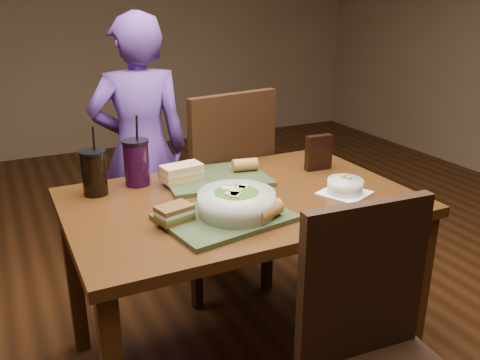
% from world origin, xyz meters
% --- Properties ---
extents(ground, '(6.00, 6.00, 0.00)m').
position_xyz_m(ground, '(0.00, 0.00, 0.00)').
color(ground, '#381C0B').
rests_on(ground, ground).
extents(dining_table, '(1.30, 0.85, 0.75)m').
position_xyz_m(dining_table, '(0.00, 0.00, 0.66)').
color(dining_table, '#45250D').
rests_on(dining_table, ground).
extents(chair_near, '(0.44, 0.44, 0.95)m').
position_xyz_m(chair_near, '(0.08, -0.74, 0.53)').
color(chair_near, black).
rests_on(chair_near, ground).
extents(chair_far, '(0.53, 0.54, 1.07)m').
position_xyz_m(chair_far, '(0.17, 0.54, 0.59)').
color(chair_far, black).
rests_on(chair_far, ground).
extents(diner, '(0.55, 0.40, 1.42)m').
position_xyz_m(diner, '(-0.13, 0.92, 0.71)').
color(diner, '#57338E').
rests_on(diner, ground).
extents(tray_near, '(0.47, 0.38, 0.02)m').
position_xyz_m(tray_near, '(-0.14, -0.17, 0.76)').
color(tray_near, '#303D22').
rests_on(tray_near, dining_table).
extents(tray_far, '(0.45, 0.36, 0.02)m').
position_xyz_m(tray_far, '(-0.01, 0.22, 0.76)').
color(tray_far, '#303D22').
rests_on(tray_far, dining_table).
extents(salad_bowl, '(0.27, 0.27, 0.09)m').
position_xyz_m(salad_bowl, '(-0.10, -0.17, 0.81)').
color(salad_bowl, silver).
rests_on(salad_bowl, tray_near).
extents(soup_bowl, '(0.22, 0.22, 0.07)m').
position_xyz_m(soup_bowl, '(0.39, -0.14, 0.78)').
color(soup_bowl, white).
rests_on(soup_bowl, dining_table).
extents(sandwich_near, '(0.13, 0.11, 0.05)m').
position_xyz_m(sandwich_near, '(-0.31, -0.14, 0.80)').
color(sandwich_near, '#593819').
rests_on(sandwich_near, tray_near).
extents(sandwich_far, '(0.17, 0.11, 0.07)m').
position_xyz_m(sandwich_far, '(-0.15, 0.23, 0.80)').
color(sandwich_far, tan).
rests_on(sandwich_far, tray_far).
extents(baguette_near, '(0.13, 0.10, 0.06)m').
position_xyz_m(baguette_near, '(-0.02, -0.26, 0.80)').
color(baguette_near, '#AD7533').
rests_on(baguette_near, tray_near).
extents(baguette_far, '(0.12, 0.07, 0.05)m').
position_xyz_m(baguette_far, '(0.13, 0.23, 0.79)').
color(baguette_far, '#AD7533').
rests_on(baguette_far, tray_far).
extents(cup_cola, '(0.10, 0.10, 0.27)m').
position_xyz_m(cup_cola, '(-0.49, 0.27, 0.84)').
color(cup_cola, black).
rests_on(cup_cola, dining_table).
extents(cup_berry, '(0.11, 0.11, 0.29)m').
position_xyz_m(cup_berry, '(-0.31, 0.31, 0.85)').
color(cup_berry, black).
rests_on(cup_berry, dining_table).
extents(chip_bag, '(0.12, 0.04, 0.16)m').
position_xyz_m(chip_bag, '(0.46, 0.15, 0.83)').
color(chip_bag, black).
rests_on(chip_bag, dining_table).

